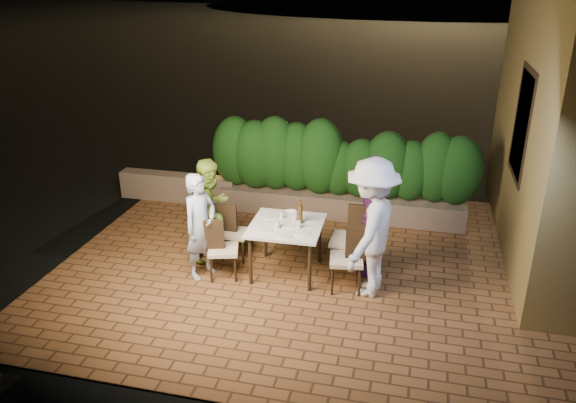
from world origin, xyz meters
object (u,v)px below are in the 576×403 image
(diner_white, at_px, (371,228))
(dining_table, at_px, (286,249))
(diner_blue, at_px, (201,226))
(diner_purple, at_px, (373,215))
(bowl, at_px, (290,213))
(parapet_lamp, at_px, (211,174))
(chair_right_front, at_px, (346,258))
(chair_right_back, at_px, (349,238))
(chair_left_front, at_px, (223,248))
(beer_bottle, at_px, (300,212))
(diner_green, at_px, (211,209))
(chair_left_back, at_px, (236,232))

(diner_white, bearing_deg, dining_table, -87.29)
(diner_blue, xyz_separation_m, diner_purple, (2.27, 0.65, 0.11))
(bowl, height_order, parapet_lamp, bowl)
(bowl, xyz_separation_m, diner_white, (1.19, -0.56, 0.16))
(chair_right_front, relative_size, diner_blue, 0.62)
(dining_table, height_order, chair_right_back, chair_right_back)
(diner_purple, bearing_deg, diner_white, -9.34)
(chair_right_back, bearing_deg, parapet_lamp, -33.65)
(chair_left_front, xyz_separation_m, diner_white, (1.99, 0.07, 0.50))
(beer_bottle, height_order, diner_purple, diner_purple)
(chair_left_front, distance_m, diner_purple, 2.11)
(chair_right_front, relative_size, diner_purple, 0.54)
(chair_left_front, relative_size, parapet_lamp, 6.19)
(chair_right_front, distance_m, diner_green, 2.12)
(bowl, relative_size, diner_green, 0.13)
(bowl, xyz_separation_m, chair_left_front, (-0.79, -0.63, -0.34))
(chair_left_back, relative_size, parapet_lamp, 6.00)
(dining_table, xyz_separation_m, beer_bottle, (0.18, 0.09, 0.54))
(parapet_lamp, bearing_deg, diner_purple, -30.62)
(chair_right_front, distance_m, chair_right_back, 0.47)
(diner_white, xyz_separation_m, parapet_lamp, (-3.09, 2.37, -0.36))
(diner_white, bearing_deg, diner_green, -87.55)
(dining_table, height_order, diner_blue, diner_blue)
(bowl, relative_size, chair_right_back, 0.18)
(dining_table, height_order, beer_bottle, beer_bottle)
(parapet_lamp, bearing_deg, chair_left_back, -59.71)
(dining_table, xyz_separation_m, diner_green, (-1.18, 0.24, 0.38))
(chair_left_front, distance_m, chair_right_front, 1.69)
(chair_left_back, height_order, diner_purple, diner_purple)
(chair_right_front, bearing_deg, bowl, -41.14)
(diner_purple, bearing_deg, dining_table, -85.74)
(diner_blue, distance_m, parapet_lamp, 2.60)
(bowl, distance_m, diner_purple, 1.18)
(diner_green, xyz_separation_m, parapet_lamp, (-0.74, 1.90, -0.19))
(dining_table, distance_m, beer_bottle, 0.58)
(beer_bottle, distance_m, parapet_lamp, 2.96)
(chair_right_front, bearing_deg, diner_blue, -6.21)
(diner_green, bearing_deg, beer_bottle, -79.89)
(chair_right_front, distance_m, diner_white, 0.55)
(chair_right_back, distance_m, parapet_lamp, 3.35)
(chair_right_back, bearing_deg, diner_green, 0.86)
(dining_table, xyz_separation_m, diner_blue, (-1.12, -0.32, 0.38))
(bowl, bearing_deg, dining_table, -85.75)
(beer_bottle, height_order, bowl, beer_bottle)
(dining_table, distance_m, diner_purple, 1.29)
(chair_left_front, distance_m, diner_white, 2.05)
(dining_table, distance_m, diner_blue, 1.23)
(dining_table, bearing_deg, diner_purple, 15.82)
(beer_bottle, xyz_separation_m, chair_left_back, (-1.00, 0.18, -0.50))
(beer_bottle, bearing_deg, bowl, 129.32)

